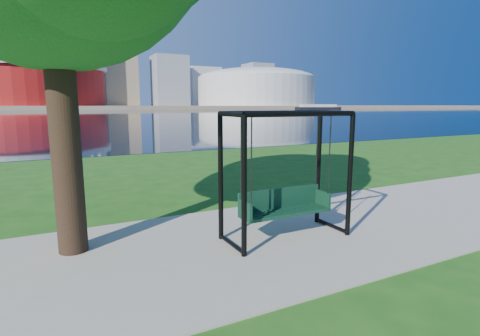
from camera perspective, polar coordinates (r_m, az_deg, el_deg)
ground at (r=6.90m, az=-0.17°, el=-9.90°), size 900.00×900.00×0.00m
path at (r=6.48m, az=1.89°, el=-11.08°), size 120.00×4.00×0.03m
river at (r=107.85m, az=-26.00°, el=7.38°), size 900.00×180.00×0.02m
far_bank at (r=311.80m, az=-27.12°, el=8.27°), size 900.00×228.00×2.00m
stadium at (r=241.18m, az=-29.61°, el=11.16°), size 83.00×83.00×32.00m
arena at (r=277.84m, az=2.51°, el=12.34°), size 84.00×84.00×26.56m
skyline at (r=326.91m, az=-28.39°, el=14.33°), size 392.00×66.00×96.50m
swing at (r=6.43m, az=6.93°, el=-1.54°), size 2.16×0.94×2.20m
barge at (r=244.67m, az=11.82°, el=9.11°), size 29.38×13.90×2.84m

